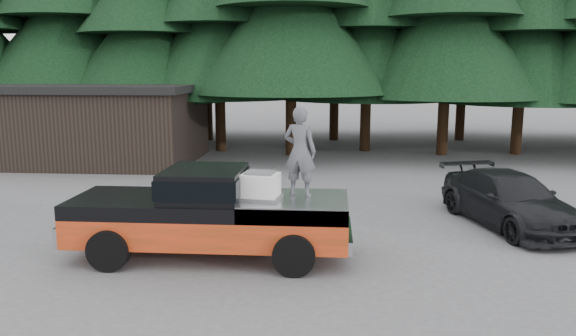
# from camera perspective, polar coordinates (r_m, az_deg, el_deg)

# --- Properties ---
(ground) EXTENTS (120.00, 120.00, 0.00)m
(ground) POSITION_cam_1_polar(r_m,az_deg,el_deg) (12.02, 0.00, -9.28)
(ground) COLOR #504F52
(ground) RESTS_ON ground
(pickup_truck) EXTENTS (6.00, 2.04, 1.33)m
(pickup_truck) POSITION_cam_1_polar(r_m,az_deg,el_deg) (12.11, -7.89, -5.93)
(pickup_truck) COLOR red
(pickup_truck) RESTS_ON ground
(truck_cab) EXTENTS (1.66, 1.90, 0.59)m
(truck_cab) POSITION_cam_1_polar(r_m,az_deg,el_deg) (11.91, -8.48, -1.47)
(truck_cab) COLOR black
(truck_cab) RESTS_ON pickup_truck
(air_compressor) EXTENTS (0.83, 0.72, 0.51)m
(air_compressor) POSITION_cam_1_polar(r_m,az_deg,el_deg) (11.56, -2.84, -1.92)
(air_compressor) COLOR white
(air_compressor) RESTS_ON pickup_truck
(man_on_bed) EXTENTS (0.79, 0.62, 1.89)m
(man_on_bed) POSITION_cam_1_polar(r_m,az_deg,el_deg) (11.72, 1.22, 1.69)
(man_on_bed) COLOR #4E5055
(man_on_bed) RESTS_ON pickup_truck
(parked_car) EXTENTS (3.14, 5.01, 1.35)m
(parked_car) POSITION_cam_1_polar(r_m,az_deg,el_deg) (15.41, 21.57, -3.01)
(parked_car) COLOR black
(parked_car) RESTS_ON ground
(utility_building) EXTENTS (8.40, 6.40, 3.30)m
(utility_building) POSITION_cam_1_polar(r_m,az_deg,el_deg) (25.42, -18.49, 4.39)
(utility_building) COLOR black
(utility_building) RESTS_ON ground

